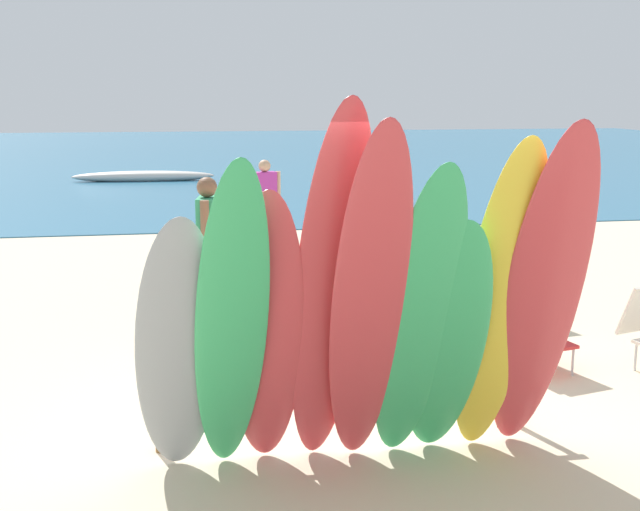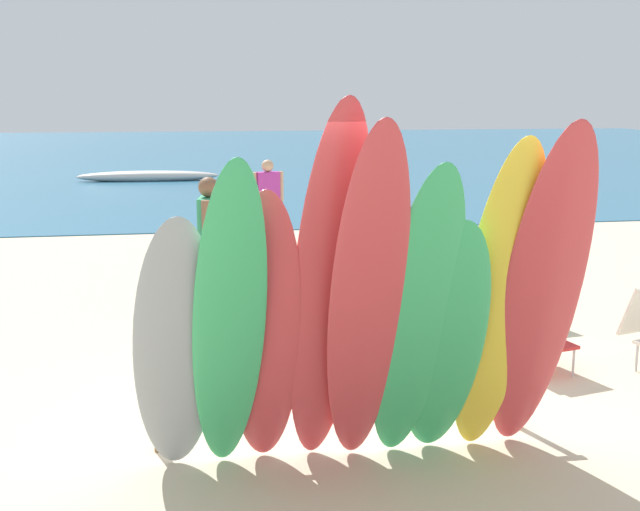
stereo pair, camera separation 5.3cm
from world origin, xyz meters
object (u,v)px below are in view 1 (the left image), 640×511
Objects in this scene: surfboard_grey_0 at (178,352)px; surfboard_red_2 at (267,336)px; surfboard_green_5 at (418,322)px; beachgoer_strolling at (265,197)px; surfboard_rack at (346,375)px; surfboard_green_6 at (447,343)px; beach_chair_striped at (533,325)px; surfboard_yellow_7 at (499,306)px; beachgoer_midbeach at (208,240)px; beach_chair_blue at (516,285)px; surfboard_red_4 at (369,308)px; surfboard_green_1 at (231,328)px; distant_boat at (143,176)px; surfboard_red_3 at (330,296)px; surfboard_red_8 at (541,299)px.

surfboard_red_2 is at bearing -1.24° from surfboard_grey_0.
surfboard_green_5 reaches higher than beachgoer_strolling.
surfboard_rack is 1.01m from surfboard_green_5.
beach_chair_striped is at bearing 55.33° from surfboard_green_6.
beachgoer_strolling is (-0.78, 8.69, -0.33)m from surfboard_yellow_7.
beachgoer_midbeach reaches higher than beachgoer_strolling.
beachgoer_strolling is (-0.43, 8.64, -0.07)m from surfboard_green_6.
beach_chair_blue is (3.88, 3.58, -0.55)m from surfboard_grey_0.
surfboard_green_5 is 1.61× the size of beachgoer_strolling.
surfboard_red_4 is 1.80× the size of beachgoer_strolling.
surfboard_green_5 is at bearing -154.18° from surfboard_green_6.
surfboard_green_1 is at bearing -176.37° from surfboard_yellow_7.
distant_boat is at bearing 97.92° from beach_chair_blue.
distant_boat is at bearing 97.34° from surfboard_rack.
surfboard_grey_0 is 1.39× the size of beachgoer_strolling.
beach_chair_blue is at bearing 46.30° from surfboard_red_3.
surfboard_rack is 1.34× the size of surfboard_red_2.
surfboard_red_4 reaches higher than surfboard_red_2.
surfboard_red_8 reaches higher than distant_boat.
beach_chair_striped is at bearing -116.89° from beach_chair_blue.
surfboard_green_5 is at bearing -131.44° from beach_chair_blue.
surfboard_red_2 is 4.87m from beach_chair_blue.
surfboard_green_5 is 2.98× the size of beach_chair_blue.
surfboard_red_2 is 1.91m from surfboard_red_8.
surfboard_red_4 is 3.13m from beach_chair_striped.
surfboard_rack is at bearing 43.04° from surfboard_red_2.
surfboard_red_3 is at bearing -138.04° from beach_chair_blue.
surfboard_rack is at bearing 153.46° from surfboard_red_8.
surfboard_red_8 is at bearing -127.58° from beach_chair_striped.
surfboard_grey_0 is at bearing -153.12° from surfboard_rack.
surfboard_red_4 is 0.65× the size of distant_boat.
surfboard_yellow_7 is (0.94, -0.68, 0.69)m from surfboard_rack.
surfboard_green_5 is at bearing -81.95° from distant_boat.
surfboard_rack is 1.74× the size of beachgoer_midbeach.
surfboard_green_6 is (1.26, -0.04, -0.11)m from surfboard_red_2.
surfboard_grey_0 reaches higher than surfboard_green_6.
surfboard_yellow_7 is (0.59, 0.05, 0.07)m from surfboard_green_5.
surfboard_red_4 is 4.65m from beach_chair_blue.
surfboard_red_4 is 1.07× the size of surfboard_yellow_7.
surfboard_red_3 reaches higher than beachgoer_midbeach.
surfboard_rack is 3.62× the size of beach_chair_blue.
surfboard_green_5 reaches higher than beach_chair_blue.
distant_boat is at bearing 90.49° from beach_chair_striped.
surfboard_red_4 is 1.60× the size of beachgoer_midbeach.
surfboard_green_6 is 1.34× the size of beachgoer_strolling.
surfboard_yellow_7 reaches higher than beachgoer_strolling.
distant_boat is (-3.04, 19.70, -0.80)m from surfboard_green_6.
surfboard_red_4 is at bearing -160.74° from surfboard_green_6.
surfboard_grey_0 is 0.40m from surfboard_green_1.
beachgoer_midbeach is (0.32, 4.11, 0.00)m from surfboard_grey_0.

